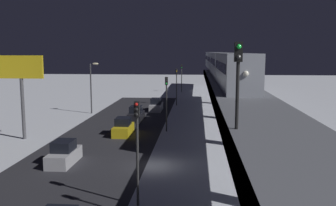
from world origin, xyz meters
TOP-DOWN VIEW (x-y plane):
  - ground_plane at (0.00, 0.00)m, footprint 240.00×240.00m
  - avenue_asphalt at (5.90, 0.00)m, footprint 11.00×88.80m
  - elevated_railway at (-7.38, 0.00)m, footprint 5.00×88.80m
  - subway_train at (-7.47, -36.77)m, footprint 2.94×74.07m
  - rail_signal at (-5.56, 12.04)m, footprint 0.36×0.41m
  - sedan_black at (4.50, -19.75)m, footprint 1.91×4.27m
  - sedan_yellow at (4.50, -11.02)m, footprint 1.80×4.17m
  - sedan_silver_2 at (2.70, -28.24)m, footprint 1.80×4.50m
  - sedan_silver_3 at (7.30, -0.03)m, footprint 1.80×4.24m
  - traffic_light_near at (-0.20, 7.85)m, footprint 0.32×0.44m
  - traffic_light_mid at (-0.20, -13.19)m, footprint 0.32×0.44m
  - traffic_light_far at (-0.20, -34.23)m, footprint 0.32×0.44m
  - traffic_light_distant at (-0.20, -55.26)m, footprint 0.32×0.44m
  - commercial_billboard at (14.71, -8.28)m, footprint 4.80×0.36m
  - street_lamp_far at (11.97, -25.00)m, footprint 1.35×0.44m

SIDE VIEW (x-z plane):
  - ground_plane at x=0.00m, z-range 0.00..0.00m
  - avenue_asphalt at x=5.90m, z-range 0.00..0.01m
  - sedan_black at x=4.50m, z-range -0.20..1.77m
  - sedan_yellow at x=4.50m, z-range -0.19..1.78m
  - sedan_silver_2 at x=2.70m, z-range -0.19..1.78m
  - sedan_silver_3 at x=7.30m, z-range -0.19..1.78m
  - traffic_light_near at x=-0.20m, z-range 1.00..7.40m
  - traffic_light_mid at x=-0.20m, z-range 1.00..7.40m
  - traffic_light_far at x=-0.20m, z-range 1.00..7.40m
  - traffic_light_distant at x=-0.20m, z-range 1.00..7.40m
  - street_lamp_far at x=11.97m, z-range 0.99..8.64m
  - elevated_railway at x=-7.38m, z-range 2.08..7.82m
  - commercial_billboard at x=14.71m, z-range 2.38..11.28m
  - subway_train at x=-7.47m, z-range 5.81..9.21m
  - rail_signal at x=-5.56m, z-range 6.46..10.46m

